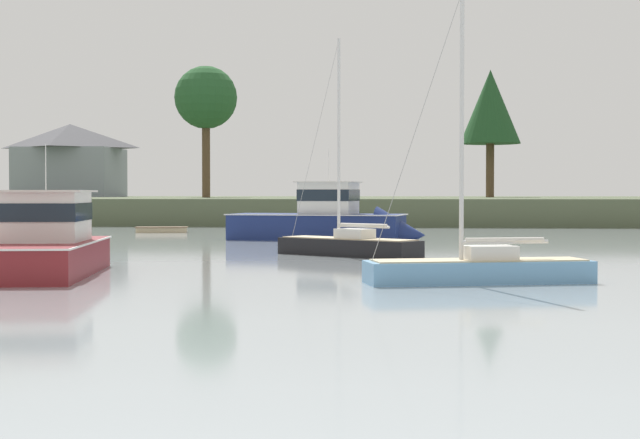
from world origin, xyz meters
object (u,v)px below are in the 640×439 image
(cruiser_navy, at_px, (336,228))
(dinghy_sand, at_px, (162,231))
(cruiser_maroon, at_px, (51,253))
(sailboat_skyblue, at_px, (479,276))
(sailboat_black, at_px, (349,251))

(cruiser_navy, bearing_deg, dinghy_sand, 143.84)
(dinghy_sand, height_order, cruiser_navy, cruiser_navy)
(cruiser_maroon, distance_m, sailboat_skyblue, 13.13)
(cruiser_maroon, height_order, sailboat_skyblue, sailboat_skyblue)
(dinghy_sand, bearing_deg, cruiser_navy, -36.16)
(sailboat_skyblue, bearing_deg, sailboat_black, 111.00)
(sailboat_black, xyz_separation_m, cruiser_maroon, (-8.71, -8.82, 0.40))
(dinghy_sand, relative_size, sailboat_black, 0.37)
(sailboat_black, relative_size, cruiser_maroon, 1.02)
(dinghy_sand, height_order, cruiser_maroon, cruiser_maroon)
(cruiser_navy, distance_m, sailboat_skyblue, 24.25)
(cruiser_navy, distance_m, sailboat_black, 12.65)
(cruiser_navy, height_order, cruiser_maroon, cruiser_navy)
(dinghy_sand, distance_m, cruiser_maroon, 30.08)
(cruiser_maroon, xyz_separation_m, sailboat_skyblue, (12.94, -2.20, -0.41))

